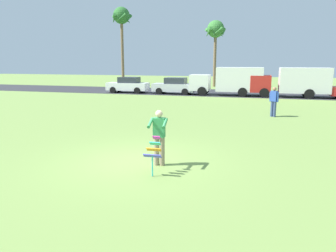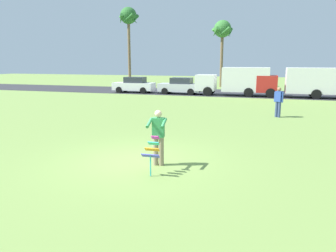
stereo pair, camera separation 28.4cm
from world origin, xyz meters
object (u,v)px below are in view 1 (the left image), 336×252
(parked_truck_white_box, at_px, (231,80))
(person_walker_near, at_px, (274,101))
(parked_truck_red_cab, at_px, (294,81))
(palm_tree_right_near, at_px, (216,32))
(person_kite_flyer, at_px, (159,136))
(palm_tree_left_near, at_px, (122,19))
(parked_car_white, at_px, (128,85))
(parked_car_silver, at_px, (175,86))
(kite_held, at_px, (154,151))

(parked_truck_white_box, height_order, person_walker_near, parked_truck_white_box)
(parked_truck_white_box, bearing_deg, parked_truck_red_cab, -0.00)
(parked_truck_white_box, distance_m, palm_tree_right_near, 12.13)
(person_kite_flyer, bearing_deg, person_walker_near, 70.10)
(parked_truck_red_cab, distance_m, palm_tree_left_near, 23.10)
(person_kite_flyer, xyz_separation_m, parked_car_white, (-10.02, 21.61, -0.18))
(palm_tree_left_near, bearing_deg, parked_car_silver, -43.35)
(person_kite_flyer, height_order, person_walker_near, same)
(kite_held, bearing_deg, parked_car_silver, 103.07)
(kite_held, relative_size, palm_tree_left_near, 0.11)
(kite_held, bearing_deg, person_walker_near, 71.90)
(kite_held, bearing_deg, palm_tree_left_near, 114.88)
(parked_car_silver, distance_m, parked_truck_white_box, 5.45)
(parked_car_white, distance_m, parked_truck_white_box, 10.34)
(parked_truck_red_cab, bearing_deg, parked_truck_white_box, 180.00)
(palm_tree_left_near, distance_m, person_walker_near, 27.96)
(parked_car_silver, distance_m, palm_tree_left_near, 14.80)
(parked_car_silver, relative_size, palm_tree_left_near, 0.43)
(parked_car_white, relative_size, parked_truck_white_box, 0.63)
(palm_tree_left_near, bearing_deg, parked_truck_white_box, -30.77)
(kite_held, relative_size, palm_tree_right_near, 0.13)
(parked_truck_white_box, distance_m, parked_truck_red_cab, 5.57)
(palm_tree_right_near, bearing_deg, palm_tree_left_near, -171.37)
(parked_car_silver, xyz_separation_m, parked_truck_white_box, (5.41, 0.00, 0.64))
(parked_truck_white_box, distance_m, palm_tree_left_near, 18.41)
(person_kite_flyer, distance_m, parked_truck_red_cab, 22.39)
(parked_truck_red_cab, xyz_separation_m, person_walker_near, (-2.13, -11.26, -0.48))
(person_walker_near, bearing_deg, person_kite_flyer, -109.90)
(parked_car_white, bearing_deg, person_kite_flyer, -65.12)
(kite_held, height_order, parked_car_white, parked_car_white)
(parked_truck_red_cab, relative_size, person_walker_near, 3.89)
(parked_truck_red_cab, bearing_deg, kite_held, -104.45)
(person_kite_flyer, distance_m, parked_car_white, 23.82)
(parked_truck_red_cab, bearing_deg, person_kite_flyer, -105.21)
(kite_held, bearing_deg, palm_tree_right_near, 94.72)
(person_kite_flyer, relative_size, parked_truck_white_box, 0.26)
(person_kite_flyer, bearing_deg, parked_truck_red_cab, 74.79)
(parked_car_white, bearing_deg, palm_tree_left_near, 116.40)
(person_kite_flyer, relative_size, person_walker_near, 1.00)
(parked_truck_red_cab, height_order, palm_tree_left_near, palm_tree_left_near)
(palm_tree_left_near, bearing_deg, parked_car_white, -63.60)
(parked_truck_white_box, relative_size, palm_tree_right_near, 0.83)
(palm_tree_right_near, bearing_deg, person_kite_flyer, -85.33)
(person_walker_near, bearing_deg, parked_car_white, 140.71)
(person_walker_near, bearing_deg, parked_car_silver, 128.17)
(parked_truck_white_box, relative_size, palm_tree_left_near, 0.68)
(kite_held, xyz_separation_m, parked_truck_red_cab, (5.78, 22.42, 0.71))
(kite_held, xyz_separation_m, person_walker_near, (3.65, 11.16, 0.23))
(palm_tree_right_near, height_order, person_walker_near, palm_tree_right_near)
(parked_truck_white_box, height_order, palm_tree_left_near, palm_tree_left_near)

